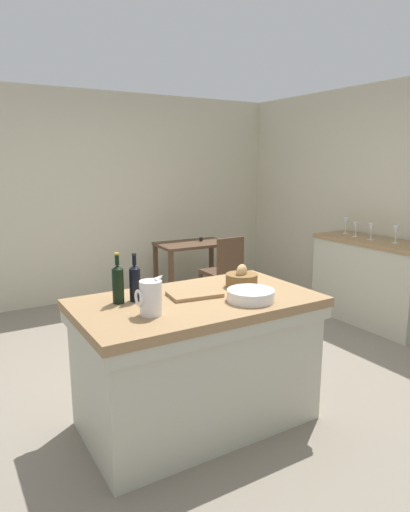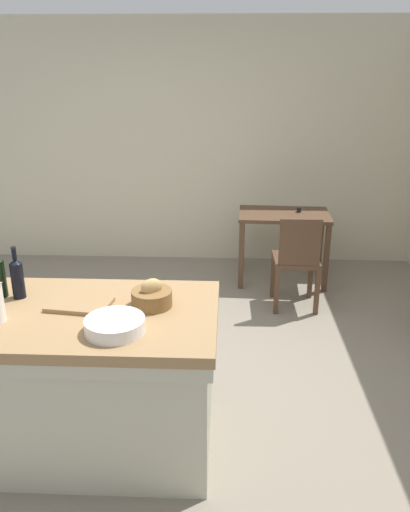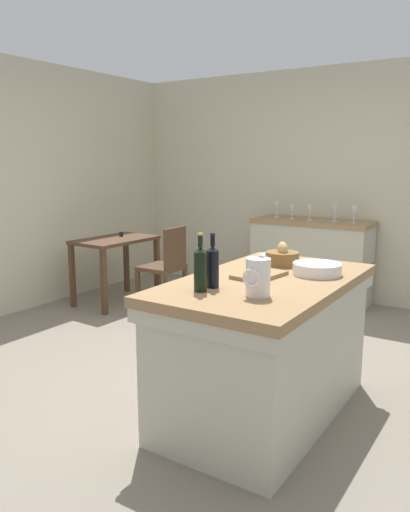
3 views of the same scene
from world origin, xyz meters
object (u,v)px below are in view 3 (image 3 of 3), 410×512
Objects in this scene: bread_basket at (282,257)px; wine_glass_right at (292,209)px; cutting_board at (259,275)px; wine_bottle_amber at (200,268)px; wooden_chair at (166,265)px; wine_glass_left at (335,210)px; writing_desk at (115,249)px; wine_bottle_dark at (213,266)px; pitcher at (258,277)px; wash_bowl at (317,269)px; wine_glass_far_right at (277,206)px; island_table at (265,342)px; wine_glass_middle at (310,209)px; side_cabinet at (311,261)px; wine_glass_far_left at (354,211)px.

bread_basket is 1.42× the size of wine_glass_right.
wine_bottle_amber is at bearing 166.81° from cutting_board.
wine_glass_left is (1.17, -1.41, 0.57)m from wooden_chair.
writing_desk is 2.98m from wine_bottle_dark.
wine_bottle_amber is at bearing 174.51° from wine_bottle_dark.
pitcher is 0.81× the size of wash_bowl.
wine_glass_far_right is at bearing 23.23° from pitcher.
island_table is 4.86× the size of wine_bottle_amber.
wine_glass_middle is at bearing -102.44° from wine_glass_far_right.
cutting_board is 2.65m from wine_glass_middle.
bread_basket is (-0.98, -2.45, 0.32)m from writing_desk.
island_table is 6.93× the size of bread_basket.
wash_bowl is 2.49m from wine_glass_middle.
island_table is at bearing 19.40° from pitcher.
pitcher is at bearing -75.01° from wine_bottle_amber.
bread_basket reaches higher than wash_bowl.
island_table is 8.42× the size of wine_glass_far_right.
wine_glass_left is at bearing -87.95° from side_cabinet.
cutting_board is 2.59m from wine_glass_far_left.
wine_glass_middle is (-0.04, 0.02, 0.58)m from side_cabinet.
wine_glass_right reaches higher than cutting_board.
wash_bowl reaches higher than cutting_board.
side_cabinet is 5.44× the size of pitcher.
side_cabinet is 1.48× the size of wooden_chair.
wine_glass_far_right is (0.10, 0.44, 0.01)m from wine_glass_middle.
bread_basket is 1.22× the size of wine_glass_far_right.
wine_glass_middle is at bearing 22.49° from wash_bowl.
pitcher is at bearing 173.14° from wash_bowl.
wine_bottle_amber is (-0.11, 0.01, 0.01)m from wine_bottle_dark.
cutting_board is 2.88m from wine_glass_far_right.
wooden_chair is 2.91× the size of wine_bottle_dark.
bread_basket is 2.24m from wine_glass_left.
wine_glass_right is (2.97, 1.09, 0.06)m from pitcher.
island_table is 6.39× the size of pitcher.
wine_bottle_amber reaches higher than island_table.
pitcher is at bearing -132.41° from wooden_chair.
wine_bottle_dark is at bearing -136.56° from wooden_chair.
bread_basket is at bearing -120.12° from wooden_chair.
wine_glass_far_left reaches higher than wash_bowl.
wine_glass_left reaches higher than wine_glass_right.
cutting_board is (-1.44, -1.82, 0.40)m from wooden_chair.
cutting_board is 2.72m from wine_glass_right.
writing_desk is 2.03m from wine_glass_right.
wooden_chair is at bearing 59.88° from bread_basket.
wash_bowl is at bearing -149.89° from wine_glass_far_right.
wine_glass_far_right is at bearing 22.83° from cutting_board.
wine_bottle_dark is 3.05m from wine_glass_right.
wine_glass_far_right is at bearing 30.11° from wash_bowl.
bread_basket is 0.70× the size of wine_bottle_amber.
wooden_chair is 5.13× the size of wine_glass_middle.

